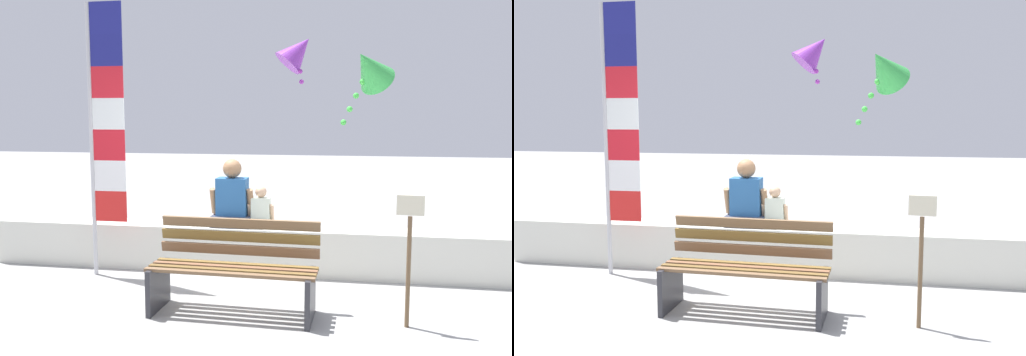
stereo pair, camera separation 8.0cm
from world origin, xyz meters
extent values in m
plane|color=#969693|center=(0.00, 0.00, 0.00)|extent=(40.00, 40.00, 0.00)
cube|color=silver|center=(0.00, 0.83, 0.28)|extent=(6.99, 0.48, 0.55)
cube|color=brown|center=(-0.10, -0.84, 0.45)|extent=(1.63, 0.12, 0.03)
cube|color=brown|center=(-0.09, -0.73, 0.45)|extent=(1.63, 0.12, 0.03)
cube|color=brown|center=(-0.09, -0.62, 0.45)|extent=(1.63, 0.12, 0.03)
cube|color=brown|center=(-0.08, -0.51, 0.45)|extent=(1.63, 0.12, 0.03)
cube|color=brown|center=(-0.08, -0.40, 0.57)|extent=(1.63, 0.10, 0.10)
cube|color=brown|center=(-0.08, -0.38, 0.70)|extent=(1.63, 0.10, 0.10)
cube|color=brown|center=(-0.08, -0.35, 0.83)|extent=(1.63, 0.10, 0.10)
cube|color=#2D2D33|center=(-0.84, -0.65, 0.23)|extent=(0.07, 0.53, 0.45)
cube|color=#2D2D33|center=(0.66, -0.70, 0.23)|extent=(0.07, 0.53, 0.45)
cube|color=#353A4D|center=(-0.42, 0.84, 0.62)|extent=(0.48, 0.40, 0.13)
cube|color=#295E9E|center=(-0.42, 0.84, 0.92)|extent=(0.37, 0.24, 0.46)
cylinder|color=#99704C|center=(-0.65, 0.82, 0.86)|extent=(0.08, 0.19, 0.34)
cylinder|color=#99704C|center=(-0.19, 0.82, 0.86)|extent=(0.08, 0.19, 0.34)
sphere|color=#99704C|center=(-0.42, 0.84, 1.26)|extent=(0.23, 0.23, 0.23)
cube|color=#334145|center=(-0.06, 0.84, 0.59)|extent=(0.29, 0.24, 0.08)
cube|color=white|center=(-0.06, 0.84, 0.77)|extent=(0.23, 0.15, 0.28)
cylinder|color=#DAAD88|center=(-0.20, 0.83, 0.74)|extent=(0.05, 0.11, 0.20)
cylinder|color=#DAAD88|center=(0.08, 0.83, 0.74)|extent=(0.05, 0.11, 0.20)
sphere|color=#DAAD88|center=(-0.06, 0.84, 0.98)|extent=(0.14, 0.14, 0.14)
cylinder|color=#B7B7BC|center=(-1.99, 0.33, 1.60)|extent=(0.05, 0.05, 3.20)
cube|color=red|center=(-1.78, 0.33, 0.84)|extent=(0.39, 0.02, 0.36)
cube|color=white|center=(-1.78, 0.33, 1.20)|extent=(0.39, 0.02, 0.36)
cube|color=red|center=(-1.78, 0.33, 1.57)|extent=(0.39, 0.02, 0.36)
cube|color=white|center=(-1.78, 0.33, 1.93)|extent=(0.39, 0.02, 0.36)
cube|color=red|center=(-1.78, 0.33, 2.29)|extent=(0.39, 0.02, 0.36)
cube|color=navy|center=(-1.78, 0.33, 2.65)|extent=(0.39, 0.02, 0.36)
cube|color=navy|center=(-1.78, 0.33, 3.02)|extent=(0.39, 0.02, 0.36)
cone|color=purple|center=(0.08, 3.90, 3.01)|extent=(0.92, 0.76, 0.79)
sphere|color=purple|center=(0.11, 3.80, 2.83)|extent=(0.08, 0.08, 0.08)
sphere|color=purple|center=(0.14, 3.71, 2.65)|extent=(0.08, 0.08, 0.08)
sphere|color=purple|center=(0.17, 3.61, 2.47)|extent=(0.08, 0.08, 0.08)
cone|color=green|center=(1.23, 1.76, 2.53)|extent=(0.81, 0.87, 0.71)
sphere|color=green|center=(1.15, 1.82, 2.35)|extent=(0.08, 0.08, 0.08)
sphere|color=green|center=(1.06, 1.88, 2.17)|extent=(0.08, 0.08, 0.08)
sphere|color=green|center=(0.98, 1.94, 1.99)|extent=(0.08, 0.08, 0.08)
sphere|color=green|center=(0.90, 2.00, 1.81)|extent=(0.08, 0.08, 0.08)
cylinder|color=brown|center=(1.54, -0.70, 0.51)|extent=(0.04, 0.04, 1.02)
cube|color=beige|center=(1.54, -0.70, 1.12)|extent=(0.24, 0.04, 0.18)
camera|label=1|loc=(1.00, -5.55, 1.92)|focal=37.68mm
camera|label=2|loc=(1.08, -5.53, 1.92)|focal=37.68mm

